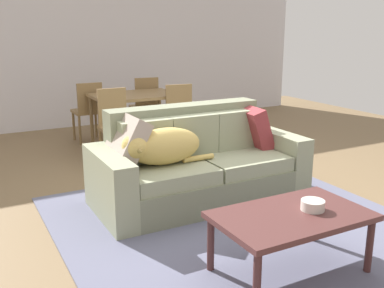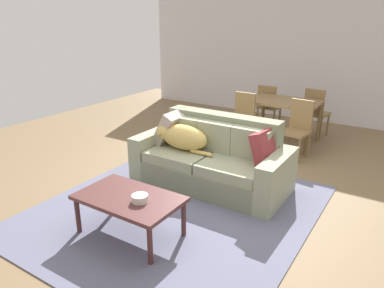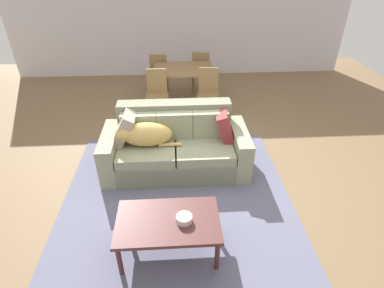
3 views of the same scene
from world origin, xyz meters
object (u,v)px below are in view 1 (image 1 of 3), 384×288
dining_chair_near_right (182,117)px  throw_pillow_by_right_arm (254,128)px  coffee_table (291,220)px  bowl_on_coffee_table (313,205)px  dining_chair_far_right (145,104)px  throw_pillow_by_left_arm (126,142)px  couch (197,166)px  dining_chair_near_left (116,123)px  dining_chair_far_left (88,109)px  dining_table (135,100)px  dog_on_left_cushion (161,146)px

dining_chair_near_right → throw_pillow_by_right_arm: bearing=-79.1°
coffee_table → bowl_on_coffee_table: 0.18m
dining_chair_near_right → dining_chair_far_right: bearing=99.8°
bowl_on_coffee_table → dining_chair_far_right: size_ratio=0.18×
bowl_on_coffee_table → throw_pillow_by_left_arm: bearing=115.9°
throw_pillow_by_left_arm → coffee_table: throw_pillow_by_left_arm is taller
couch → dining_chair_near_left: size_ratio=2.19×
throw_pillow_by_left_arm → dining_chair_far_left: throw_pillow_by_left_arm is taller
dining_table → dining_chair_near_left: dining_chair_near_left is taller
coffee_table → dining_chair_far_left: 4.22m
couch → coffee_table: bearing=-93.8°
coffee_table → throw_pillow_by_left_arm: bearing=111.2°
dog_on_left_cushion → coffee_table: 1.46m
coffee_table → dining_chair_near_right: (0.73, 3.07, 0.11)m
coffee_table → dining_chair_far_right: (0.69, 4.24, 0.11)m
dining_chair_far_right → dining_chair_far_left: bearing=8.7°
dog_on_left_cushion → coffee_table: size_ratio=0.84×
couch → throw_pillow_by_left_arm: couch is taller
throw_pillow_by_left_arm → bowl_on_coffee_table: bearing=-64.1°
throw_pillow_by_right_arm → dining_chair_far_left: (-1.01, 2.66, -0.13)m
dog_on_left_cushion → bowl_on_coffee_table: size_ratio=5.41×
coffee_table → dining_chair_near_right: bearing=76.7°
throw_pillow_by_left_arm → throw_pillow_by_right_arm: 1.40m
coffee_table → dining_chair_far_right: size_ratio=1.15×
bowl_on_coffee_table → dining_chair_far_right: bearing=82.9°
throw_pillow_by_left_arm → throw_pillow_by_right_arm: bearing=0.0°
couch → dining_chair_near_right: 1.70m
dining_chair_near_right → dog_on_left_cushion: bearing=-114.3°
dining_chair_far_left → bowl_on_coffee_table: bearing=94.5°
dog_on_left_cushion → coffee_table: (0.33, -1.40, -0.23)m
couch → throw_pillow_by_right_arm: couch is taller
bowl_on_coffee_table → dining_chair_far_right: 4.29m
couch → dog_on_left_cushion: couch is taller
couch → dining_chair_near_left: (-0.30, 1.51, 0.18)m
couch → dining_chair_near_left: dining_chair_near_left is taller
dining_chair_far_left → dining_chair_far_right: bearing=-179.1°
couch → coffee_table: (-0.10, -1.50, 0.05)m
dog_on_left_cushion → dining_chair_far_left: 2.82m
couch → throw_pillow_by_right_arm: bearing=4.0°
couch → dining_chair_far_left: size_ratio=2.29×
coffee_table → dining_table: (0.30, 3.64, 0.28)m
throw_pillow_by_left_arm → dining_chair_far_right: 2.98m
dining_table → dining_chair_far_left: size_ratio=1.31×
dining_table → throw_pillow_by_left_arm: bearing=-113.4°
dining_chair_near_left → dining_chair_near_right: size_ratio=1.02×
coffee_table → throw_pillow_by_right_arm: bearing=62.7°
throw_pillow_by_left_arm → dining_chair_near_left: 1.53m
dining_chair_far_left → dog_on_left_cushion: bearing=87.0°
dining_table → dining_chair_far_left: bearing=131.3°
dining_table → dining_chair_near_left: 0.82m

